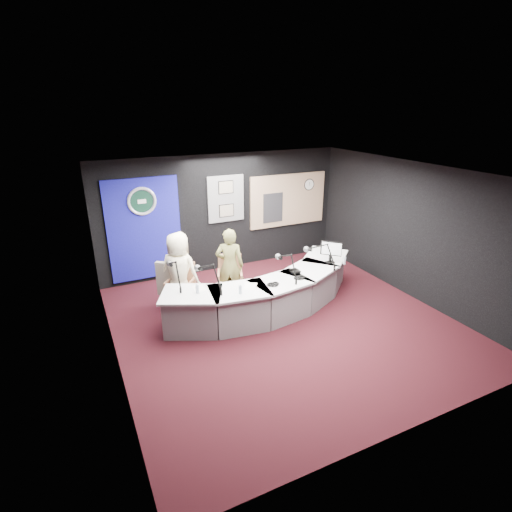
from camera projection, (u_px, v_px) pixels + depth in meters
name	position (u px, v px, depth m)	size (l,w,h in m)	color
ground	(284.00, 322.00, 7.55)	(6.00, 6.00, 0.00)	black
ceiling	(288.00, 174.00, 6.54)	(6.00, 6.00, 0.02)	silver
wall_back	(224.00, 213.00, 9.57)	(6.00, 0.02, 2.80)	black
wall_front	(417.00, 338.00, 4.53)	(6.00, 0.02, 2.80)	black
wall_left	(107.00, 285.00, 5.84)	(0.02, 6.00, 2.80)	black
wall_right	(412.00, 231.00, 8.26)	(0.02, 6.00, 2.80)	black
broadcast_desk	(268.00, 293.00, 7.86)	(4.50, 1.90, 0.75)	silver
backdrop_panel	(145.00, 230.00, 8.83)	(1.60, 0.05, 2.30)	navy
agency_seal	(142.00, 201.00, 8.56)	(0.63, 0.63, 0.07)	silver
seal_center	(142.00, 201.00, 8.56)	(0.48, 0.48, 0.01)	#0D2F21
pinboard	(226.00, 199.00, 9.43)	(0.90, 0.04, 1.10)	slate
framed_photo_upper	(226.00, 187.00, 9.31)	(0.34, 0.02, 0.27)	gray
framed_photo_lower	(227.00, 211.00, 9.51)	(0.34, 0.02, 0.27)	gray
booth_window_frame	(288.00, 200.00, 10.19)	(2.12, 0.06, 1.32)	tan
booth_glow	(288.00, 200.00, 10.18)	(2.00, 0.02, 1.20)	#FDD69F
equipment_rack	(273.00, 208.00, 10.04)	(0.55, 0.02, 0.75)	black
wall_clock	(309.00, 185.00, 10.28)	(0.28, 0.28, 0.01)	white
armchair_left	(181.00, 289.00, 7.86)	(0.50, 0.50, 0.90)	#A96F4D
armchair_right	(230.00, 279.00, 8.21)	(0.56, 0.56, 0.99)	#A96F4D
draped_jacket	(169.00, 279.00, 7.90)	(0.50, 0.10, 0.70)	gray
person_man	(179.00, 272.00, 7.73)	(0.79, 0.51, 1.62)	#FFF2CB
person_woman	(230.00, 266.00, 8.10)	(0.57, 0.38, 1.57)	olive
computer_monitor	(331.00, 248.00, 8.24)	(0.48, 0.03, 0.33)	black
desk_phone	(295.00, 272.00, 7.86)	(0.18, 0.14, 0.04)	black
headphones_near	(300.00, 277.00, 7.61)	(0.21, 0.21, 0.04)	black
headphones_far	(273.00, 284.00, 7.33)	(0.22, 0.22, 0.04)	black
paper_stack	(199.00, 288.00, 7.20)	(0.20, 0.28, 0.00)	white
notepad	(250.00, 286.00, 7.28)	(0.22, 0.32, 0.00)	white
boom_mic_a	(175.00, 271.00, 7.19)	(0.16, 0.74, 0.60)	black
boom_mic_b	(209.00, 274.00, 7.04)	(0.35, 0.69, 0.60)	black
boom_mic_c	(287.00, 264.00, 7.51)	(0.17, 0.74, 0.60)	black
boom_mic_d	(320.00, 254.00, 8.01)	(0.47, 0.63, 0.60)	black
water_bottles	(281.00, 276.00, 7.49)	(3.23, 0.41, 0.18)	silver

